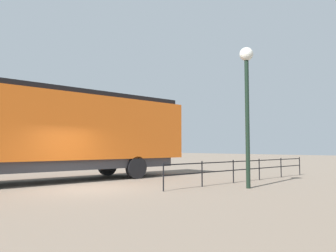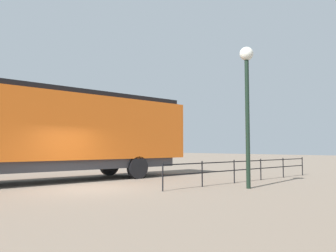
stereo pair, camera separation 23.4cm
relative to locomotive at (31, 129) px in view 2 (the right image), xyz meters
The scene contains 4 objects.
ground_plane 4.15m from the locomotive, 16.51° to the left, with size 120.00×120.00×0.00m, color #756656.
locomotive is the anchor object (origin of this frame).
lamp_post 9.32m from the locomotive, 37.72° to the left, with size 0.53×0.53×5.43m.
platform_fence 9.78m from the locomotive, 53.35° to the left, with size 0.05×10.22×1.01m.
Camera 2 is at (11.43, -5.91, 1.55)m, focal length 35.31 mm.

